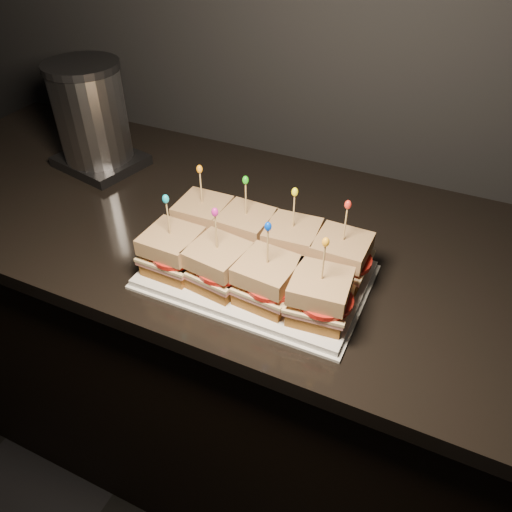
% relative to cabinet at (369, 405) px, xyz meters
% --- Properties ---
extents(cabinet, '(2.53, 0.66, 0.85)m').
position_rel_cabinet_xyz_m(cabinet, '(0.00, 0.00, 0.00)').
color(cabinet, black).
rests_on(cabinet, ground).
extents(granite_slab, '(2.57, 0.70, 0.03)m').
position_rel_cabinet_xyz_m(granite_slab, '(0.00, -0.00, 0.44)').
color(granite_slab, black).
rests_on(granite_slab, cabinet).
extents(platter, '(0.41, 0.25, 0.02)m').
position_rel_cabinet_xyz_m(platter, '(-0.25, -0.15, 0.47)').
color(platter, white).
rests_on(platter, granite_slab).
extents(platter_rim, '(0.42, 0.26, 0.01)m').
position_rel_cabinet_xyz_m(platter_rim, '(-0.25, -0.15, 0.47)').
color(platter_rim, white).
rests_on(platter_rim, granite_slab).
extents(sandwich_0_bread_bot, '(0.10, 0.10, 0.03)m').
position_rel_cabinet_xyz_m(sandwich_0_bread_bot, '(-0.39, -0.09, 0.49)').
color(sandwich_0_bread_bot, brown).
rests_on(sandwich_0_bread_bot, platter).
extents(sandwich_0_ham, '(0.11, 0.10, 0.01)m').
position_rel_cabinet_xyz_m(sandwich_0_ham, '(-0.39, -0.09, 0.51)').
color(sandwich_0_ham, '#BE6B60').
rests_on(sandwich_0_ham, sandwich_0_bread_bot).
extents(sandwich_0_cheese, '(0.11, 0.10, 0.01)m').
position_rel_cabinet_xyz_m(sandwich_0_cheese, '(-0.39, -0.09, 0.52)').
color(sandwich_0_cheese, beige).
rests_on(sandwich_0_cheese, sandwich_0_ham).
extents(sandwich_0_tomato, '(0.09, 0.09, 0.01)m').
position_rel_cabinet_xyz_m(sandwich_0_tomato, '(-0.38, -0.10, 0.52)').
color(sandwich_0_tomato, red).
rests_on(sandwich_0_tomato, sandwich_0_cheese).
extents(sandwich_0_bread_top, '(0.10, 0.10, 0.03)m').
position_rel_cabinet_xyz_m(sandwich_0_bread_top, '(-0.39, -0.09, 0.55)').
color(sandwich_0_bread_top, brown).
rests_on(sandwich_0_bread_top, sandwich_0_tomato).
extents(sandwich_0_pick, '(0.00, 0.00, 0.09)m').
position_rel_cabinet_xyz_m(sandwich_0_pick, '(-0.39, -0.09, 0.59)').
color(sandwich_0_pick, tan).
rests_on(sandwich_0_pick, sandwich_0_bread_top).
extents(sandwich_0_frill, '(0.01, 0.01, 0.02)m').
position_rel_cabinet_xyz_m(sandwich_0_frill, '(-0.39, -0.09, 0.64)').
color(sandwich_0_frill, orange).
rests_on(sandwich_0_frill, sandwich_0_pick).
extents(sandwich_1_bread_bot, '(0.10, 0.10, 0.03)m').
position_rel_cabinet_xyz_m(sandwich_1_bread_bot, '(-0.30, -0.09, 0.49)').
color(sandwich_1_bread_bot, brown).
rests_on(sandwich_1_bread_bot, platter).
extents(sandwich_1_ham, '(0.11, 0.10, 0.01)m').
position_rel_cabinet_xyz_m(sandwich_1_ham, '(-0.30, -0.09, 0.51)').
color(sandwich_1_ham, '#BE6B60').
rests_on(sandwich_1_ham, sandwich_1_bread_bot).
extents(sandwich_1_cheese, '(0.11, 0.10, 0.01)m').
position_rel_cabinet_xyz_m(sandwich_1_cheese, '(-0.30, -0.09, 0.52)').
color(sandwich_1_cheese, beige).
rests_on(sandwich_1_cheese, sandwich_1_ham).
extents(sandwich_1_tomato, '(0.09, 0.09, 0.01)m').
position_rel_cabinet_xyz_m(sandwich_1_tomato, '(-0.29, -0.10, 0.52)').
color(sandwich_1_tomato, red).
rests_on(sandwich_1_tomato, sandwich_1_cheese).
extents(sandwich_1_bread_top, '(0.10, 0.10, 0.03)m').
position_rel_cabinet_xyz_m(sandwich_1_bread_top, '(-0.30, -0.09, 0.55)').
color(sandwich_1_bread_top, brown).
rests_on(sandwich_1_bread_top, sandwich_1_tomato).
extents(sandwich_1_pick, '(0.00, 0.00, 0.09)m').
position_rel_cabinet_xyz_m(sandwich_1_pick, '(-0.30, -0.09, 0.59)').
color(sandwich_1_pick, tan).
rests_on(sandwich_1_pick, sandwich_1_bread_top).
extents(sandwich_1_frill, '(0.01, 0.01, 0.02)m').
position_rel_cabinet_xyz_m(sandwich_1_frill, '(-0.30, -0.09, 0.64)').
color(sandwich_1_frill, '#1EB817').
rests_on(sandwich_1_frill, sandwich_1_pick).
extents(sandwich_2_bread_bot, '(0.10, 0.10, 0.03)m').
position_rel_cabinet_xyz_m(sandwich_2_bread_bot, '(-0.20, -0.09, 0.49)').
color(sandwich_2_bread_bot, brown).
rests_on(sandwich_2_bread_bot, platter).
extents(sandwich_2_ham, '(0.11, 0.11, 0.01)m').
position_rel_cabinet_xyz_m(sandwich_2_ham, '(-0.20, -0.09, 0.51)').
color(sandwich_2_ham, '#BE6B60').
rests_on(sandwich_2_ham, sandwich_2_bread_bot).
extents(sandwich_2_cheese, '(0.11, 0.11, 0.01)m').
position_rel_cabinet_xyz_m(sandwich_2_cheese, '(-0.20, -0.09, 0.52)').
color(sandwich_2_cheese, beige).
rests_on(sandwich_2_cheese, sandwich_2_ham).
extents(sandwich_2_tomato, '(0.09, 0.09, 0.01)m').
position_rel_cabinet_xyz_m(sandwich_2_tomato, '(-0.19, -0.10, 0.52)').
color(sandwich_2_tomato, red).
rests_on(sandwich_2_tomato, sandwich_2_cheese).
extents(sandwich_2_bread_top, '(0.10, 0.10, 0.03)m').
position_rel_cabinet_xyz_m(sandwich_2_bread_top, '(-0.20, -0.09, 0.55)').
color(sandwich_2_bread_top, brown).
rests_on(sandwich_2_bread_top, sandwich_2_tomato).
extents(sandwich_2_pick, '(0.00, 0.00, 0.09)m').
position_rel_cabinet_xyz_m(sandwich_2_pick, '(-0.20, -0.09, 0.59)').
color(sandwich_2_pick, tan).
rests_on(sandwich_2_pick, sandwich_2_bread_top).
extents(sandwich_2_frill, '(0.01, 0.01, 0.02)m').
position_rel_cabinet_xyz_m(sandwich_2_frill, '(-0.20, -0.09, 0.64)').
color(sandwich_2_frill, '#FAF415').
rests_on(sandwich_2_frill, sandwich_2_pick).
extents(sandwich_3_bread_bot, '(0.09, 0.09, 0.03)m').
position_rel_cabinet_xyz_m(sandwich_3_bread_bot, '(-0.10, -0.09, 0.49)').
color(sandwich_3_bread_bot, brown).
rests_on(sandwich_3_bread_bot, platter).
extents(sandwich_3_ham, '(0.10, 0.10, 0.01)m').
position_rel_cabinet_xyz_m(sandwich_3_ham, '(-0.10, -0.09, 0.51)').
color(sandwich_3_ham, '#BE6B60').
rests_on(sandwich_3_ham, sandwich_3_bread_bot).
extents(sandwich_3_cheese, '(0.11, 0.10, 0.01)m').
position_rel_cabinet_xyz_m(sandwich_3_cheese, '(-0.10, -0.09, 0.52)').
color(sandwich_3_cheese, beige).
rests_on(sandwich_3_cheese, sandwich_3_ham).
extents(sandwich_3_tomato, '(0.09, 0.09, 0.01)m').
position_rel_cabinet_xyz_m(sandwich_3_tomato, '(-0.09, -0.10, 0.52)').
color(sandwich_3_tomato, red).
rests_on(sandwich_3_tomato, sandwich_3_cheese).
extents(sandwich_3_bread_top, '(0.10, 0.10, 0.03)m').
position_rel_cabinet_xyz_m(sandwich_3_bread_top, '(-0.10, -0.09, 0.55)').
color(sandwich_3_bread_top, brown).
rests_on(sandwich_3_bread_top, sandwich_3_tomato).
extents(sandwich_3_pick, '(0.00, 0.00, 0.09)m').
position_rel_cabinet_xyz_m(sandwich_3_pick, '(-0.10, -0.09, 0.59)').
color(sandwich_3_pick, tan).
rests_on(sandwich_3_pick, sandwich_3_bread_top).
extents(sandwich_3_frill, '(0.01, 0.01, 0.02)m').
position_rel_cabinet_xyz_m(sandwich_3_frill, '(-0.10, -0.09, 0.64)').
color(sandwich_3_frill, red).
rests_on(sandwich_3_frill, sandwich_3_pick).
extents(sandwich_4_bread_bot, '(0.10, 0.10, 0.03)m').
position_rel_cabinet_xyz_m(sandwich_4_bread_bot, '(-0.39, -0.21, 0.49)').
color(sandwich_4_bread_bot, brown).
rests_on(sandwich_4_bread_bot, platter).
extents(sandwich_4_ham, '(0.11, 0.10, 0.01)m').
position_rel_cabinet_xyz_m(sandwich_4_ham, '(-0.39, -0.21, 0.51)').
color(sandwich_4_ham, '#BE6B60').
rests_on(sandwich_4_ham, sandwich_4_bread_bot).
extents(sandwich_4_cheese, '(0.11, 0.10, 0.01)m').
position_rel_cabinet_xyz_m(sandwich_4_cheese, '(-0.39, -0.21, 0.52)').
color(sandwich_4_cheese, beige).
rests_on(sandwich_4_cheese, sandwich_4_ham).
extents(sandwich_4_tomato, '(0.09, 0.09, 0.01)m').
position_rel_cabinet_xyz_m(sandwich_4_tomato, '(-0.38, -0.22, 0.52)').
color(sandwich_4_tomato, red).
rests_on(sandwich_4_tomato, sandwich_4_cheese).
extents(sandwich_4_bread_top, '(0.10, 0.10, 0.03)m').
position_rel_cabinet_xyz_m(sandwich_4_bread_top, '(-0.39, -0.21, 0.55)').
color(sandwich_4_bread_top, brown).
rests_on(sandwich_4_bread_top, sandwich_4_tomato).
extents(sandwich_4_pick, '(0.00, 0.00, 0.09)m').
position_rel_cabinet_xyz_m(sandwich_4_pick, '(-0.39, -0.21, 0.59)').
color(sandwich_4_pick, tan).
rests_on(sandwich_4_pick, sandwich_4_bread_top).
extents(sandwich_4_frill, '(0.01, 0.01, 0.02)m').
position_rel_cabinet_xyz_m(sandwich_4_frill, '(-0.39, -0.21, 0.64)').
color(sandwich_4_frill, '#0BADC9').
rests_on(sandwich_4_frill, sandwich_4_pick).
extents(sandwich_5_bread_bot, '(0.10, 0.10, 0.03)m').
position_rel_cabinet_xyz_m(sandwich_5_bread_bot, '(-0.30, -0.21, 0.49)').
color(sandwich_5_bread_bot, brown).
rests_on(sandwich_5_bread_bot, platter).
extents(sandwich_5_ham, '(0.11, 0.11, 0.01)m').
position_rel_cabinet_xyz_m(sandwich_5_ham, '(-0.30, -0.21, 0.51)').
color(sandwich_5_ham, '#BE6B60').
rests_on(sandwich_5_ham, sandwich_5_bread_bot).
extents(sandwich_5_cheese, '(0.12, 0.11, 0.01)m').
position_rel_cabinet_xyz_m(sandwich_5_cheese, '(-0.30, -0.21, 0.52)').
color(sandwich_5_cheese, beige).
rests_on(sandwich_5_cheese, sandwich_5_ham).
extents(sandwich_5_tomato, '(0.09, 0.09, 0.01)m').
position_rel_cabinet_xyz_m(sandwich_5_tomato, '(-0.29, -0.22, 0.52)').
color(sandwich_5_tomato, red).
rests_on(sandwich_5_tomato, sandwich_5_cheese).
extents(sandwich_5_bread_top, '(0.11, 0.11, 0.03)m').
position_rel_cabinet_xyz_m(sandwich_5_bread_top, '(-0.30, -0.21, 0.55)').
color(sandwich_5_bread_top, brown).
rests_on(sandwich_5_bread_top, sandwich_5_tomato).
extents(sandwich_5_pick, '(0.00, 0.00, 0.09)m').
position_rel_cabinet_xyz_m(sandwich_5_pick, '(-0.30, -0.21, 0.59)').
color(sandwich_5_pick, tan).
rests_on(sandwich_5_pick, sandwich_5_bread_top).
extents(sandwich_5_frill, '(0.01, 0.01, 0.02)m').
position_rel_cabinet_xyz_m(sandwich_5_frill, '(-0.30, -0.21, 0.64)').
color(sandwich_5_frill, '#C21C95').
rests_on(sandwich_5_frill, sandwich_5_pick).
extents(sandwich_6_bread_bot, '(0.10, 0.10, 0.03)m').
position_rel_cabinet_xyz_m(sandwich_6_bread_bot, '(-0.20, -0.21, 0.49)').
color(sandwich_6_bread_bot, brown).
rests_on(sandwich_6_bread_bot, platter).
extents(sandwich_6_ham, '(0.11, 0.11, 0.01)m').
position_rel_cabinet_xyz_m(sandwich_6_ham, '(-0.20, -0.21, 0.51)').
color(sandwich_6_ham, '#BE6B60').
rests_on(sandwich_6_ham, sandwich_6_bread_bot).
extents(sandwich_6_cheese, '(0.11, 0.11, 0.01)m').
position_rel_cabinet_xyz_m(sandwich_6_cheese, '(-0.20, -0.21, 0.52)').
color(sandwich_6_cheese, beige).
rests_on(sandwich_6_cheese, sandwich_6_ham).
extents(sandwich_6_tomato, '(0.09, 0.09, 0.01)m').
position_rel_cabinet_xyz_m(sandwich_6_tomato, '(-0.19, -0.22, 0.52)').
color(sandwich_6_tomato, red).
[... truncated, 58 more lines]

